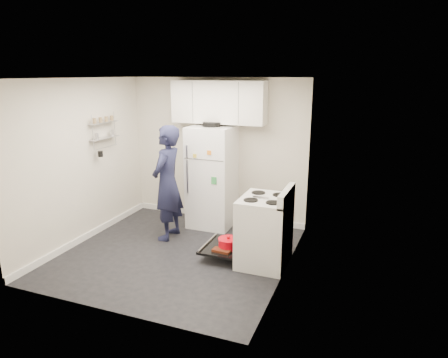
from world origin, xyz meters
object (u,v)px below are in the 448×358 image
at_px(refrigerator, 212,177).
at_px(person, 167,183).
at_px(open_oven_door, 226,245).
at_px(electric_range, 264,231).

height_order(refrigerator, person, person).
distance_m(refrigerator, person, 0.88).
bearing_deg(refrigerator, person, -119.86).
distance_m(open_oven_door, refrigerator, 1.47).
bearing_deg(electric_range, person, 168.53).
height_order(open_oven_door, person, person).
relative_size(electric_range, open_oven_door, 1.57).
height_order(electric_range, refrigerator, refrigerator).
bearing_deg(electric_range, open_oven_door, -177.38).
relative_size(refrigerator, person, 0.99).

